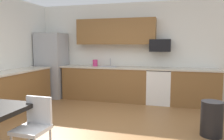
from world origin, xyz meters
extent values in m
plane|color=olive|center=(0.00, 0.00, 0.00)|extent=(12.00, 12.00, 0.00)
cube|color=silver|center=(0.00, 2.65, 1.35)|extent=(5.80, 0.10, 2.70)
cube|color=brown|center=(-0.56, 2.30, 0.45)|extent=(2.37, 0.60, 0.90)
cube|color=brown|center=(1.81, 2.30, 0.45)|extent=(1.18, 0.60, 0.90)
cube|color=brown|center=(-2.30, 0.80, 0.45)|extent=(0.60, 2.00, 0.90)
cube|color=beige|center=(0.00, 2.30, 0.92)|extent=(4.80, 0.64, 0.04)
cube|color=beige|center=(-2.30, 0.80, 0.92)|extent=(0.64, 2.00, 0.04)
cube|color=brown|center=(-0.30, 2.43, 1.90)|extent=(2.20, 0.34, 0.70)
cube|color=#9EA0A5|center=(-2.18, 2.22, 0.94)|extent=(0.76, 0.70, 1.87)
cube|color=white|center=(0.92, 2.30, 0.44)|extent=(0.60, 0.60, 0.88)
cube|color=black|center=(0.92, 2.30, 0.90)|extent=(0.60, 0.60, 0.03)
cube|color=black|center=(0.92, 2.40, 1.52)|extent=(0.54, 0.36, 0.32)
cube|color=#A5A8AD|center=(-0.46, 2.30, 0.88)|extent=(0.48, 0.40, 0.14)
cylinder|color=#B2B5BA|center=(-0.46, 2.48, 1.04)|extent=(0.02, 0.02, 0.24)
cylinder|color=black|center=(-0.60, -1.01, 0.34)|extent=(0.05, 0.05, 0.69)
cube|color=white|center=(-0.47, -1.21, 0.45)|extent=(0.41, 0.41, 0.05)
cube|color=white|center=(-0.46, -1.03, 0.65)|extent=(0.38, 0.05, 0.40)
cylinder|color=#B2B2B7|center=(-0.63, -1.04, 0.21)|extent=(0.03, 0.03, 0.42)
cylinder|color=black|center=(1.93, 0.36, 0.30)|extent=(0.36, 0.36, 0.60)
cylinder|color=#CC3372|center=(-0.88, 2.35, 1.02)|extent=(0.14, 0.14, 0.20)
camera|label=1|loc=(1.30, -3.61, 1.55)|focal=35.82mm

